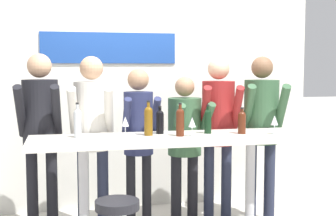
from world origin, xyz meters
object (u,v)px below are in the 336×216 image
person_center_right (218,120)px  person_right (261,120)px  wine_bottle_3 (180,121)px  person_center (185,134)px  wine_bottle_5 (78,122)px  wine_glass_2 (192,123)px  person_center_left (139,130)px  wine_glass_1 (275,121)px  person_left (92,124)px  wine_bottle_4 (160,121)px  tasting_table (170,151)px  wine_bottle_1 (208,120)px  person_far_left (41,123)px  wine_bottle_2 (242,121)px  wine_bottle_0 (148,119)px  wine_glass_0 (125,122)px

person_center_right → person_right: (0.48, -0.05, 0.00)m
wine_bottle_3 → person_center: bearing=71.2°
wine_bottle_3 → wine_bottle_5: 0.93m
person_right → wine_glass_2: (-0.95, -0.59, 0.06)m
person_center_left → wine_glass_1: 1.36m
person_left → person_center_right: person_left is taller
wine_bottle_3 → wine_bottle_4: bearing=126.9°
wine_bottle_3 → wine_bottle_4: 0.25m
person_center_left → wine_bottle_4: person_center_left is taller
tasting_table → person_right: person_right is taller
tasting_table → wine_glass_1: (0.99, -0.11, 0.27)m
wine_bottle_1 → person_far_left: bearing=162.9°
person_center_left → person_center_right: (0.88, 0.07, 0.06)m
wine_bottle_3 → wine_glass_2: bearing=-17.6°
person_center_left → person_center: person_center_left is taller
person_left → person_right: bearing=6.1°
tasting_table → wine_glass_1: 1.03m
wine_bottle_2 → wine_bottle_1: bearing=163.3°
person_center → wine_bottle_1: bearing=-89.3°
tasting_table → wine_glass_2: bearing=-24.0°
wine_bottle_0 → wine_bottle_3: size_ratio=1.05×
wine_bottle_5 → wine_glass_1: wine_bottle_5 is taller
person_far_left → wine_bottle_0: bearing=-23.4°
tasting_table → wine_bottle_0: (-0.20, 0.06, 0.30)m
person_center_left → wine_glass_2: bearing=-54.1°
person_center_left → wine_bottle_1: bearing=-34.3°
wine_bottle_4 → wine_glass_1: size_ratio=1.51×
tasting_table → wine_bottle_4: wine_bottle_4 is taller
tasting_table → person_center: bearing=62.8°
person_right → wine_glass_2: person_right is taller
wine_bottle_1 → wine_bottle_3: size_ratio=0.89×
person_center_left → wine_bottle_4: size_ratio=6.28×
person_center_left → person_right: size_ratio=0.93×
person_far_left → wine_bottle_2: size_ratio=7.22×
person_center_left → wine_bottle_5: size_ratio=5.26×
wine_glass_0 → wine_glass_2: (0.59, -0.18, 0.00)m
person_right → wine_glass_2: 1.12m
person_left → wine_bottle_5: bearing=-102.4°
wine_bottle_0 → wine_bottle_1: wine_bottle_0 is taller
person_left → wine_bottle_1: (1.07, -0.45, 0.06)m
person_far_left → wine_bottle_1: (1.58, -0.48, 0.04)m
person_center_left → person_center: size_ratio=1.05×
wine_bottle_1 → wine_bottle_2: wine_bottle_1 is taller
wine_bottle_4 → wine_bottle_5: (-0.78, -0.09, 0.02)m
person_far_left → wine_glass_0: bearing=-27.2°
person_center_right → person_right: size_ratio=0.99×
tasting_table → person_far_left: size_ratio=1.41×
wine_bottle_4 → person_center: bearing=49.2°
wine_glass_2 → person_left: bearing=145.4°
person_far_left → person_center_left: 0.98m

